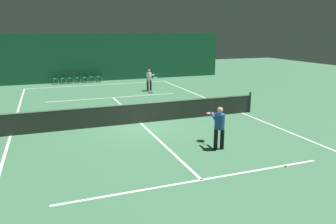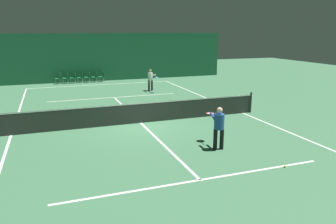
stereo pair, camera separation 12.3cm
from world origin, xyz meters
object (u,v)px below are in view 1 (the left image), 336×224
Objects in this scene: courtside_chair_1 at (64,78)px; courtside_chair_4 at (86,77)px; courtside_chair_2 at (72,77)px; courtside_chair_6 at (100,76)px; courtside_chair_5 at (93,76)px; courtside_chair_0 at (57,78)px; player_far at (149,78)px; courtside_chair_3 at (79,77)px; tennis_ball at (286,166)px; tennis_net at (140,112)px; player_near at (219,125)px.

courtside_chair_4 is (1.73, 0.00, 0.00)m from courtside_chair_1.
courtside_chair_4 is (1.16, 0.00, 0.00)m from courtside_chair_2.
courtside_chair_6 is at bearing 90.00° from courtside_chair_1.
courtside_chair_5 is at bearing 90.00° from courtside_chair_1.
courtside_chair_2 is 1.00× the size of courtside_chair_4.
courtside_chair_6 is (3.47, 0.00, 0.00)m from courtside_chair_0.
player_far is at bearing 47.31° from courtside_chair_0.
courtside_chair_3 is at bearing -90.00° from courtside_chair_6.
courtside_chair_5 is (1.73, 0.00, 0.00)m from courtside_chair_2.
courtside_chair_0 is 1.00× the size of courtside_chair_4.
player_far is at bearing 89.81° from tennis_ball.
tennis_net is 13.72m from courtside_chair_1.
courtside_chair_0 is 2.31m from courtside_chair_4.
tennis_ball is (5.99, -19.98, -0.45)m from courtside_chair_0.
courtside_chair_4 is at bearing -90.00° from courtside_chair_6.
courtside_chair_1 is at bearing -90.00° from courtside_chair_5.
tennis_net is at bearing 113.92° from tennis_ball.
player_far is 14.44m from tennis_ball.
courtside_chair_3 is at bearing 90.00° from courtside_chair_0.
tennis_net is 7.86× the size of player_far.
courtside_chair_5 is (-1.92, 17.79, -0.43)m from player_near.
courtside_chair_1 is 1.00× the size of courtside_chair_4.
player_far reaches higher than courtside_chair_2.
player_near reaches higher than player_far.
tennis_ball is (3.68, -19.98, -0.45)m from courtside_chair_4.
tennis_net reaches higher than courtside_chair_2.
courtside_chair_0 is (-6.04, 5.57, -0.41)m from player_far.
courtside_chair_6 is (0.36, 13.49, -0.03)m from tennis_net.
courtside_chair_5 is (-3.15, 5.57, -0.41)m from player_far.
courtside_chair_4 and courtside_chair_6 have the same top height.
courtside_chair_0 is 20.87m from tennis_ball.
player_near is 18.29m from courtside_chair_1.
tennis_ball is at bearing 7.20° from courtside_chair_6.
courtside_chair_0 is 12.73× the size of tennis_ball.
tennis_net is 181.82× the size of tennis_ball.
courtside_chair_0 is at bearing -90.00° from courtside_chair_6.
courtside_chair_2 is (-3.66, 17.79, -0.43)m from player_near.
courtside_chair_4 is 1.00× the size of courtside_chair_5.
player_near is 18.16m from courtside_chair_2.
courtside_chair_0 is (-4.81, 17.79, -0.43)m from player_near.
courtside_chair_4 reaches higher than tennis_ball.
courtside_chair_3 is (1.16, 0.00, 0.00)m from courtside_chair_1.
courtside_chair_3 is 1.73m from courtside_chair_6.
courtside_chair_3 is 0.58m from courtside_chair_4.
courtside_chair_4 is (-2.50, 17.79, -0.43)m from player_near.
tennis_ball is (-0.05, -14.41, -0.86)m from player_far.
courtside_chair_1 is at bearing 100.63° from tennis_net.
tennis_net is 7.12m from tennis_ball.
courtside_chair_5 is at bearing -90.00° from courtside_chair_6.
courtside_chair_0 is 1.00× the size of courtside_chair_3.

